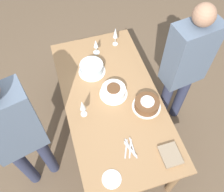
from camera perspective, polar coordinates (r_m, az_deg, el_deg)
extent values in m
plane|color=brown|center=(3.04, 0.00, -8.25)|extent=(12.00, 12.00, 0.00)
cube|color=#9E754C|center=(2.40, 0.00, -0.85)|extent=(1.75, 0.90, 0.03)
cylinder|color=brown|center=(2.55, 14.18, -18.00)|extent=(0.07, 0.07, 0.71)
cylinder|color=brown|center=(3.23, 2.28, 8.74)|extent=(0.07, 0.07, 0.71)
cylinder|color=brown|center=(3.14, -10.95, 5.61)|extent=(0.07, 0.07, 0.71)
cylinder|color=white|center=(2.42, 0.35, 0.56)|extent=(0.27, 0.27, 0.01)
cylinder|color=white|center=(2.38, 0.35, 1.15)|extent=(0.23, 0.23, 0.08)
cylinder|color=brown|center=(2.34, 0.36, 1.79)|extent=(0.13, 0.13, 0.01)
cylinder|color=white|center=(2.36, 7.86, -2.39)|extent=(0.27, 0.27, 0.01)
cylinder|color=brown|center=(2.33, 7.98, -1.85)|extent=(0.23, 0.23, 0.08)
cylinder|color=white|center=(2.29, 8.11, -1.25)|extent=(0.13, 0.13, 0.01)
cylinder|color=white|center=(2.59, -4.59, 5.67)|extent=(0.28, 0.28, 0.01)
cylinder|color=silver|center=(2.55, -4.67, 6.42)|extent=(0.24, 0.24, 0.10)
cylinder|color=silver|center=(2.76, -3.58, 9.93)|extent=(0.07, 0.07, 0.00)
cylinder|color=silver|center=(2.73, -3.62, 10.57)|extent=(0.01, 0.01, 0.08)
cone|color=silver|center=(2.67, -3.73, 11.89)|extent=(0.05, 0.05, 0.09)
cylinder|color=silver|center=(2.85, 0.74, 11.82)|extent=(0.06, 0.06, 0.00)
cylinder|color=silver|center=(2.81, 0.75, 12.57)|extent=(0.01, 0.01, 0.10)
cone|color=silver|center=(2.73, 0.77, 14.27)|extent=(0.05, 0.05, 0.13)
cylinder|color=silver|center=(2.31, -6.42, -4.12)|extent=(0.06, 0.06, 0.00)
cylinder|color=silver|center=(2.27, -6.54, -3.51)|extent=(0.01, 0.01, 0.09)
cone|color=silver|center=(2.18, -6.81, -2.10)|extent=(0.06, 0.06, 0.12)
cylinder|color=silver|center=(2.08, -0.09, -18.48)|extent=(0.16, 0.16, 0.01)
cube|color=silver|center=(2.16, 4.43, -12.30)|extent=(0.16, 0.07, 0.00)
cube|color=silver|center=(2.16, 3.23, -11.96)|extent=(0.16, 0.08, 0.00)
cube|color=silver|center=(2.16, 4.09, -11.57)|extent=(0.17, 0.04, 0.00)
cube|color=silver|center=(2.15, 4.24, -11.88)|extent=(0.16, 0.08, 0.00)
cube|color=silver|center=(2.16, 4.70, -11.45)|extent=(0.17, 0.02, 0.00)
cube|color=silver|center=(2.15, 4.24, -11.96)|extent=(0.16, 0.07, 0.00)
cube|color=gray|center=(2.18, 13.21, -12.98)|extent=(0.20, 0.16, 0.03)
cylinder|color=#2D334C|center=(2.93, 15.47, 0.16)|extent=(0.11, 0.11, 0.79)
cylinder|color=#2D334C|center=(2.84, 11.86, -1.41)|extent=(0.11, 0.11, 0.79)
cube|color=slate|center=(2.33, 17.28, 9.11)|extent=(0.27, 0.43, 0.66)
sphere|color=#997056|center=(2.05, 20.33, 16.99)|extent=(0.18, 0.18, 0.18)
cylinder|color=#2D334C|center=(2.60, -19.30, -14.84)|extent=(0.11, 0.11, 0.82)
cylinder|color=#2D334C|center=(2.58, -14.75, -12.82)|extent=(0.11, 0.11, 0.82)
cube|color=slate|center=(1.93, -22.50, -6.14)|extent=(0.31, 0.44, 0.68)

